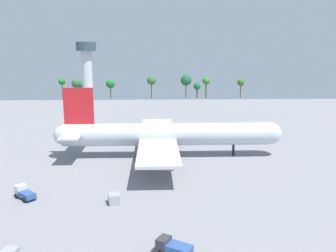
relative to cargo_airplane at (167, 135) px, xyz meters
The scene contains 8 objects.
ground_plane 6.34m from the cargo_airplane, ahead, with size 256.24×256.24×0.00m, color gray.
cargo_airplane is the anchor object (origin of this frame).
maintenance_van 41.56m from the cargo_airplane, 136.09° to the right, with size 5.09×4.90×2.49m.
fuel_truck 50.15m from the cargo_airplane, 91.06° to the right, with size 5.56×4.56×2.23m.
cargo_container_fore 34.23m from the cargo_airplane, 109.79° to the right, with size 2.61×2.88×1.99m.
safety_cone_nose 29.83m from the cargo_airplane, ahead, with size 0.45×0.45×0.64m, color orange.
control_tower 113.66m from the cargo_airplane, 111.49° to the left, with size 11.04×11.04×35.21m.
tree_line_backdrop 136.16m from the cargo_airplane, 93.47° to the left, with size 122.23×7.08×15.28m.
Camera 1 is at (-3.69, -95.83, 28.40)m, focal length 37.50 mm.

